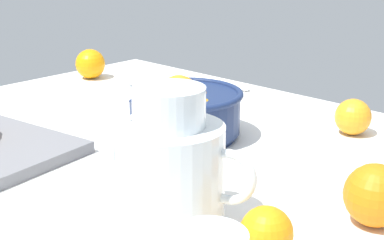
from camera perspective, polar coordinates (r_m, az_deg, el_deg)
ground_plane at (r=103.12cm, az=-2.74°, el=-4.26°), size 132.97×101.77×3.00cm
fruit_bowl at (r=109.60cm, az=-0.91°, el=1.00°), size 22.70×22.70×10.86cm
juice_pitcher at (r=75.08cm, az=-2.18°, el=-5.84°), size 18.63×14.65×20.30cm
loose_orange_0 at (r=80.88cm, az=18.08°, el=-7.24°), size 8.72×8.72×8.72cm
loose_orange_1 at (r=158.61cm, az=-10.25°, el=5.60°), size 8.16×8.16×8.16cm
loose_orange_2 at (r=70.67cm, az=7.54°, el=-11.23°), size 6.65×6.65×6.65cm
loose_orange_3 at (r=116.05cm, az=15.98°, el=0.31°), size 7.23×7.23×7.23cm
spoon at (r=147.49cm, az=4.64°, el=3.43°), size 14.43×5.36×1.00cm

